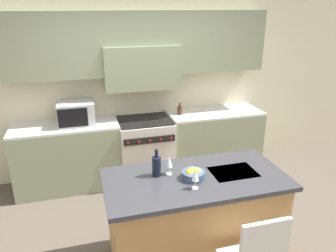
{
  "coord_description": "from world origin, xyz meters",
  "views": [
    {
      "loc": [
        -0.87,
        -2.71,
        2.48
      ],
      "look_at": [
        0.06,
        0.6,
        1.19
      ],
      "focal_mm": 35.0,
      "sensor_mm": 36.0,
      "label": 1
    }
  ],
  "objects_px": {
    "wine_glass_far": "(169,162)",
    "range_stove": "(145,149)",
    "microwave": "(76,113)",
    "fruit_bowl": "(193,174)",
    "wine_glass_near": "(195,176)",
    "wine_bottle": "(157,166)",
    "oil_bottle_on_counter": "(180,110)"
  },
  "relations": [
    {
      "from": "oil_bottle_on_counter",
      "to": "fruit_bowl",
      "type": "bearing_deg",
      "value": -103.72
    },
    {
      "from": "range_stove",
      "to": "fruit_bowl",
      "type": "distance_m",
      "value": 1.89
    },
    {
      "from": "wine_glass_far",
      "to": "fruit_bowl",
      "type": "relative_size",
      "value": 0.89
    },
    {
      "from": "wine_bottle",
      "to": "oil_bottle_on_counter",
      "type": "relative_size",
      "value": 1.55
    },
    {
      "from": "range_stove",
      "to": "wine_glass_near",
      "type": "xyz_separation_m",
      "value": [
        0.05,
        -1.99,
        0.61
      ]
    },
    {
      "from": "wine_glass_far",
      "to": "fruit_bowl",
      "type": "xyz_separation_m",
      "value": [
        0.2,
        -0.13,
        -0.09
      ]
    },
    {
      "from": "wine_glass_far",
      "to": "wine_glass_near",
      "type": "bearing_deg",
      "value": -64.09
    },
    {
      "from": "microwave",
      "to": "wine_bottle",
      "type": "height_order",
      "value": "microwave"
    },
    {
      "from": "wine_glass_near",
      "to": "oil_bottle_on_counter",
      "type": "relative_size",
      "value": 1.08
    },
    {
      "from": "microwave",
      "to": "wine_glass_far",
      "type": "relative_size",
      "value": 2.53
    },
    {
      "from": "microwave",
      "to": "range_stove",
      "type": "bearing_deg",
      "value": -1.15
    },
    {
      "from": "fruit_bowl",
      "to": "range_stove",
      "type": "bearing_deg",
      "value": 92.88
    },
    {
      "from": "wine_glass_near",
      "to": "wine_glass_far",
      "type": "relative_size",
      "value": 1.0
    },
    {
      "from": "wine_bottle",
      "to": "oil_bottle_on_counter",
      "type": "height_order",
      "value": "wine_bottle"
    },
    {
      "from": "wine_glass_far",
      "to": "oil_bottle_on_counter",
      "type": "xyz_separation_m",
      "value": [
        0.65,
        1.71,
        -0.07
      ]
    },
    {
      "from": "range_stove",
      "to": "wine_bottle",
      "type": "height_order",
      "value": "wine_bottle"
    },
    {
      "from": "microwave",
      "to": "wine_glass_near",
      "type": "xyz_separation_m",
      "value": [
        0.98,
        -2.01,
        -0.02
      ]
    },
    {
      "from": "fruit_bowl",
      "to": "oil_bottle_on_counter",
      "type": "relative_size",
      "value": 1.22
    },
    {
      "from": "microwave",
      "to": "wine_bottle",
      "type": "bearing_deg",
      "value": -67.33
    },
    {
      "from": "wine_glass_near",
      "to": "microwave",
      "type": "bearing_deg",
      "value": 115.94
    },
    {
      "from": "microwave",
      "to": "fruit_bowl",
      "type": "relative_size",
      "value": 2.25
    },
    {
      "from": "range_stove",
      "to": "wine_bottle",
      "type": "xyz_separation_m",
      "value": [
        -0.23,
        -1.67,
        0.59
      ]
    },
    {
      "from": "range_stove",
      "to": "oil_bottle_on_counter",
      "type": "height_order",
      "value": "oil_bottle_on_counter"
    },
    {
      "from": "microwave",
      "to": "fruit_bowl",
      "type": "distance_m",
      "value": 2.1
    },
    {
      "from": "wine_bottle",
      "to": "fruit_bowl",
      "type": "relative_size",
      "value": 1.27
    },
    {
      "from": "microwave",
      "to": "oil_bottle_on_counter",
      "type": "distance_m",
      "value": 1.47
    },
    {
      "from": "range_stove",
      "to": "microwave",
      "type": "xyz_separation_m",
      "value": [
        -0.93,
        0.02,
        0.64
      ]
    },
    {
      "from": "wine_glass_far",
      "to": "range_stove",
      "type": "bearing_deg",
      "value": 86.39
    },
    {
      "from": "microwave",
      "to": "wine_bottle",
      "type": "relative_size",
      "value": 1.77
    },
    {
      "from": "wine_bottle",
      "to": "wine_glass_far",
      "type": "xyz_separation_m",
      "value": [
        0.12,
        -0.01,
        0.03
      ]
    },
    {
      "from": "range_stove",
      "to": "fruit_bowl",
      "type": "bearing_deg",
      "value": -87.12
    },
    {
      "from": "range_stove",
      "to": "microwave",
      "type": "height_order",
      "value": "microwave"
    }
  ]
}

